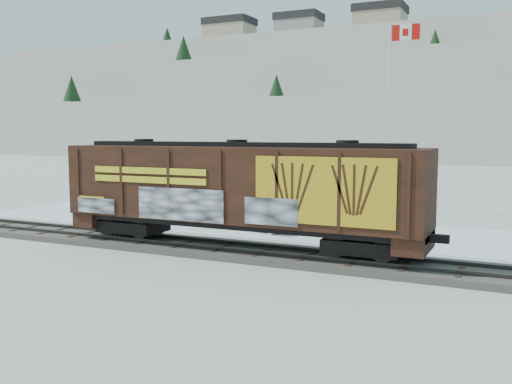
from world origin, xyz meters
The scene contains 9 objects.
ground centered at (0.00, 0.00, 0.00)m, with size 500.00×500.00×0.00m, color white.
rail_track centered at (0.00, 0.00, 0.15)m, with size 50.00×3.40×0.43m.
parking_strip centered at (0.00, 7.50, 0.01)m, with size 40.00×8.00×0.03m, color white.
hillside centered at (-0.05, 139.79, 14.37)m, with size 360.00×110.00×93.00m.
hopper_railcar centered at (0.61, -0.01, 2.94)m, with size 16.49×3.06×4.52m.
flagpole centered at (3.86, 15.37, 4.64)m, with size 2.30×0.90×12.39m.
car_silver centered at (-1.07, 6.61, 0.76)m, with size 1.73×4.29×1.46m, color silver.
car_white centered at (-0.97, 5.78, 0.72)m, with size 1.45×4.16×1.37m, color silver.
car_dark centered at (2.98, 7.87, 0.68)m, with size 1.82×4.48×1.30m, color #202328.
Camera 1 is at (12.03, -22.08, 5.37)m, focal length 40.00 mm.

